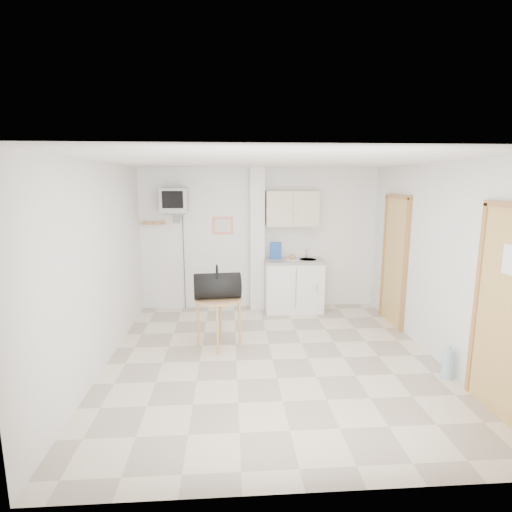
{
  "coord_description": "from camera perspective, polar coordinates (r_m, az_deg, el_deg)",
  "views": [
    {
      "loc": [
        -0.54,
        -4.79,
        2.27
      ],
      "look_at": [
        -0.17,
        0.6,
        1.25
      ],
      "focal_mm": 28.0,
      "sensor_mm": 36.0,
      "label": 1
    }
  ],
  "objects": [
    {
      "name": "ground",
      "position": [
        5.32,
        2.38,
        -14.54
      ],
      "size": [
        4.5,
        4.5,
        0.0
      ],
      "primitive_type": "plane",
      "color": "beige",
      "rests_on": "ground"
    },
    {
      "name": "room_envelope",
      "position": [
        4.99,
        5.15,
        2.22
      ],
      "size": [
        4.24,
        4.54,
        2.55
      ],
      "color": "white",
      "rests_on": "ground"
    },
    {
      "name": "kitchenette",
      "position": [
        7.04,
        5.31,
        -1.38
      ],
      "size": [
        1.03,
        0.58,
        2.1
      ],
      "color": "white",
      "rests_on": "ground"
    },
    {
      "name": "crt_television",
      "position": [
        6.88,
        -11.58,
        7.69
      ],
      "size": [
        0.44,
        0.45,
        2.15
      ],
      "color": "slate",
      "rests_on": "ground"
    },
    {
      "name": "round_table",
      "position": [
        5.53,
        -5.37,
        -6.8
      ],
      "size": [
        0.65,
        0.65,
        0.7
      ],
      "rotation": [
        0.0,
        0.0,
        -0.04
      ],
      "color": "tan",
      "rests_on": "ground"
    },
    {
      "name": "duffel_bag",
      "position": [
        5.43,
        -5.56,
        -4.22
      ],
      "size": [
        0.66,
        0.4,
        0.47
      ],
      "rotation": [
        0.0,
        0.0,
        0.09
      ],
      "color": "black",
      "rests_on": "round_table"
    },
    {
      "name": "water_bottle",
      "position": [
        5.3,
        25.69,
        -13.68
      ],
      "size": [
        0.13,
        0.13,
        0.39
      ],
      "color": "#96BDCB",
      "rests_on": "ground"
    }
  ]
}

